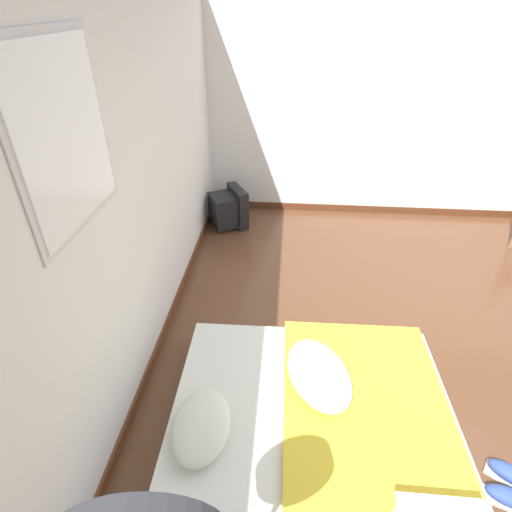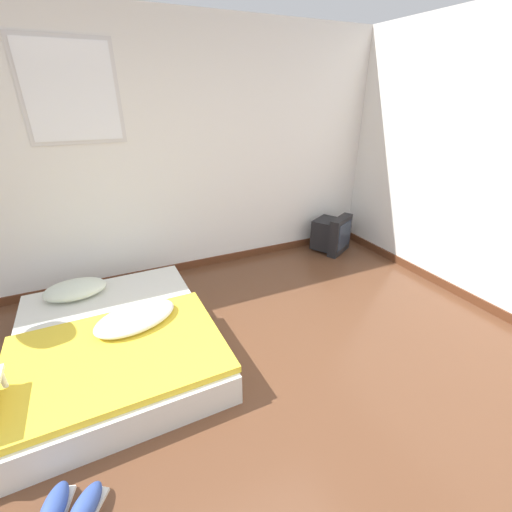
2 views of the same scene
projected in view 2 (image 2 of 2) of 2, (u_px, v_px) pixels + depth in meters
ground_plane at (266, 480)px, 1.85m from camera, size 20.00×20.00×0.00m
wall_back at (149, 159)px, 3.45m from camera, size 7.69×0.08×2.60m
mattress_bed at (115, 340)px, 2.67m from camera, size 1.44×1.79×0.38m
crt_tv at (332, 234)px, 4.47m from camera, size 0.54×0.53×0.48m
sneaker_pair at (69, 509)px, 1.67m from camera, size 0.35×0.34×0.10m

